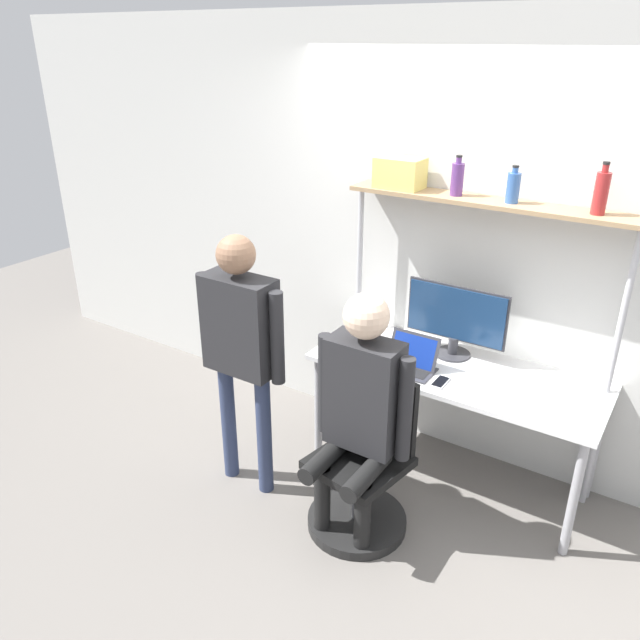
# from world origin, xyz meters

# --- Properties ---
(ground_plane) EXTENTS (12.00, 12.00, 0.00)m
(ground_plane) POSITION_xyz_m (0.00, 0.00, 0.00)
(ground_plane) COLOR slate
(wall_back) EXTENTS (8.00, 0.06, 2.70)m
(wall_back) POSITION_xyz_m (0.00, 0.72, 1.35)
(wall_back) COLOR silver
(wall_back) RESTS_ON ground_plane
(desk) EXTENTS (1.69, 0.67, 0.76)m
(desk) POSITION_xyz_m (0.00, 0.35, 0.68)
(desk) COLOR white
(desk) RESTS_ON ground_plane
(shelf_unit) EXTENTS (1.61, 0.23, 1.72)m
(shelf_unit) POSITION_xyz_m (0.00, 0.56, 1.43)
(shelf_unit) COLOR #997A56
(shelf_unit) RESTS_ON ground_plane
(monitor) EXTENTS (0.62, 0.22, 0.45)m
(monitor) POSITION_xyz_m (-0.09, 0.52, 1.01)
(monitor) COLOR #333338
(monitor) RESTS_ON desk
(laptop) EXTENTS (0.30, 0.21, 0.20)m
(laptop) POSITION_xyz_m (-0.23, 0.22, 0.82)
(laptop) COLOR #333338
(laptop) RESTS_ON desk
(cell_phone) EXTENTS (0.07, 0.15, 0.01)m
(cell_phone) POSITION_xyz_m (-0.01, 0.15, 0.77)
(cell_phone) COLOR silver
(cell_phone) RESTS_ON desk
(office_chair) EXTENTS (0.56, 0.56, 0.90)m
(office_chair) POSITION_xyz_m (-0.24, -0.30, 0.27)
(office_chair) COLOR black
(office_chair) RESTS_ON ground_plane
(person_seated) EXTENTS (0.55, 0.48, 1.41)m
(person_seated) POSITION_xyz_m (-0.25, -0.35, 0.83)
(person_seated) COLOR black
(person_seated) RESTS_ON ground_plane
(person_standing) EXTENTS (0.59, 0.22, 1.59)m
(person_standing) POSITION_xyz_m (-1.01, -0.38, 1.02)
(person_standing) COLOR #2D3856
(person_standing) RESTS_ON ground_plane
(bottle_purple) EXTENTS (0.07, 0.07, 0.22)m
(bottle_purple) POSITION_xyz_m (-0.18, 0.56, 1.82)
(bottle_purple) COLOR #593372
(bottle_purple) RESTS_ON shelf_unit
(bottle_red) EXTENTS (0.07, 0.07, 0.26)m
(bottle_red) POSITION_xyz_m (0.57, 0.56, 1.83)
(bottle_red) COLOR maroon
(bottle_red) RESTS_ON shelf_unit
(bottle_blue) EXTENTS (0.07, 0.07, 0.20)m
(bottle_blue) POSITION_xyz_m (0.14, 0.56, 1.81)
(bottle_blue) COLOR #335999
(bottle_blue) RESTS_ON shelf_unit
(storage_box) EXTENTS (0.27, 0.18, 0.18)m
(storage_box) POSITION_xyz_m (-0.53, 0.56, 1.81)
(storage_box) COLOR #DBCC66
(storage_box) RESTS_ON shelf_unit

